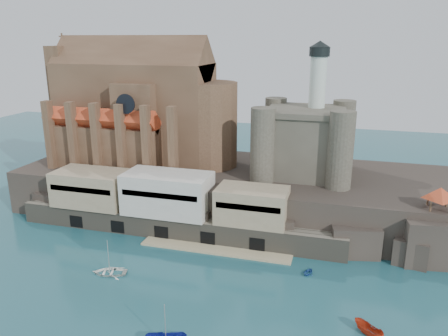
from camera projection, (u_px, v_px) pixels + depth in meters
name	position (u px, v px, depth m)	size (l,w,h in m)	color
ground	(170.00, 299.00, 69.20)	(300.00, 300.00, 0.00)	#194B55
promontory	(233.00, 190.00, 104.12)	(100.00, 36.00, 10.00)	black
quay	(167.00, 206.00, 91.41)	(70.00, 12.00, 13.05)	#686253
church	(142.00, 113.00, 107.80)	(47.00, 25.93, 30.51)	#503725
castle_keep	(305.00, 138.00, 97.59)	(21.20, 21.20, 29.30)	#474338
rock_outcrop	(434.00, 239.00, 80.81)	(14.50, 10.50, 8.70)	black
pavilion	(440.00, 195.00, 78.47)	(6.40, 6.40, 5.40)	#503725
boat_5	(368.00, 334.00, 61.07)	(1.76, 1.81, 4.68)	#B73114
boat_6	(110.00, 273.00, 76.81)	(4.34, 1.26, 6.07)	white
boat_7	(308.00, 274.00, 76.74)	(2.41, 1.47, 2.79)	#23519F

